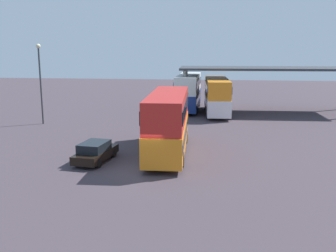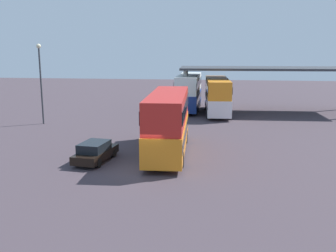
% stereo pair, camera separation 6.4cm
% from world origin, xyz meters
% --- Properties ---
extents(ground_plane, '(140.00, 140.00, 0.00)m').
position_xyz_m(ground_plane, '(0.00, 0.00, 0.00)').
color(ground_plane, '#40363D').
extents(double_decker_main, '(2.94, 10.37, 4.33)m').
position_xyz_m(double_decker_main, '(0.97, 4.17, 2.37)').
color(double_decker_main, orange).
rests_on(double_decker_main, ground_plane).
extents(parked_hatchback, '(2.17, 4.23, 1.35)m').
position_xyz_m(parked_hatchback, '(-3.56, 1.54, 0.67)').
color(parked_hatchback, black).
rests_on(parked_hatchback, ground_plane).
extents(double_decker_near_canopy, '(2.63, 10.12, 4.28)m').
position_xyz_m(double_decker_near_canopy, '(0.98, 24.08, 2.34)').
color(double_decker_near_canopy, navy).
rests_on(double_decker_near_canopy, ground_plane).
extents(double_decker_mid_row, '(3.07, 10.21, 4.02)m').
position_xyz_m(double_decker_mid_row, '(4.40, 21.64, 2.21)').
color(double_decker_mid_row, white).
rests_on(double_decker_mid_row, ground_plane).
extents(depot_canopy, '(20.08, 7.32, 5.24)m').
position_xyz_m(depot_canopy, '(9.98, 23.43, 4.92)').
color(depot_canopy, '#33353A').
rests_on(depot_canopy, ground_plane).
extents(lamppost_tall, '(0.44, 0.44, 7.82)m').
position_xyz_m(lamppost_tall, '(-12.75, 13.49, 4.92)').
color(lamppost_tall, '#33353A').
rests_on(lamppost_tall, ground_plane).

